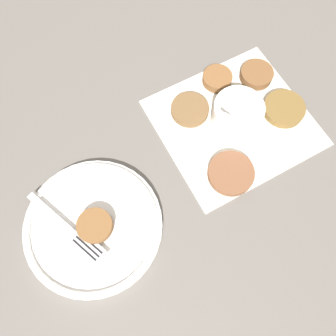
# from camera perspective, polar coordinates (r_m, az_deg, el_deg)

# --- Properties ---
(ground_plane) EXTENTS (4.00, 4.00, 0.00)m
(ground_plane) POSITION_cam_1_polar(r_m,az_deg,el_deg) (0.66, 10.85, 8.38)
(ground_plane) COLOR #605B56
(napkin) EXTENTS (0.31, 0.29, 0.00)m
(napkin) POSITION_cam_1_polar(r_m,az_deg,el_deg) (0.65, 11.32, 7.79)
(napkin) COLOR silver
(napkin) RESTS_ON ground_plane
(sauce_bowl) EXTENTS (0.10, 0.09, 0.10)m
(sauce_bowl) POSITION_cam_1_polar(r_m,az_deg,el_deg) (0.63, 11.89, 9.02)
(sauce_bowl) COLOR white
(sauce_bowl) RESTS_ON napkin
(fritter_0) EXTENTS (0.08, 0.08, 0.01)m
(fritter_0) POSITION_cam_1_polar(r_m,az_deg,el_deg) (0.60, 10.89, -0.92)
(fritter_0) COLOR brown
(fritter_0) RESTS_ON napkin
(fritter_1) EXTENTS (0.08, 0.08, 0.02)m
(fritter_1) POSITION_cam_1_polar(r_m,az_deg,el_deg) (0.68, 19.54, 9.73)
(fritter_1) COLOR brown
(fritter_1) RESTS_ON napkin
(fritter_2) EXTENTS (0.07, 0.07, 0.02)m
(fritter_2) POSITION_cam_1_polar(r_m,az_deg,el_deg) (0.71, 15.16, 15.44)
(fritter_2) COLOR brown
(fritter_2) RESTS_ON napkin
(fritter_3) EXTENTS (0.07, 0.07, 0.01)m
(fritter_3) POSITION_cam_1_polar(r_m,az_deg,el_deg) (0.65, 3.83, 10.13)
(fritter_3) COLOR brown
(fritter_3) RESTS_ON napkin
(fritter_4) EXTENTS (0.06, 0.06, 0.02)m
(fritter_4) POSITION_cam_1_polar(r_m,az_deg,el_deg) (0.69, 8.56, 15.17)
(fritter_4) COLOR brown
(fritter_4) RESTS_ON napkin
(serving_plate) EXTENTS (0.24, 0.24, 0.02)m
(serving_plate) POSITION_cam_1_polar(r_m,az_deg,el_deg) (0.58, -12.89, -9.78)
(serving_plate) COLOR white
(serving_plate) RESTS_ON ground_plane
(fritter_on_plate) EXTENTS (0.06, 0.06, 0.01)m
(fritter_on_plate) POSITION_cam_1_polar(r_m,az_deg,el_deg) (0.56, -12.62, -9.78)
(fritter_on_plate) COLOR brown
(fritter_on_plate) RESTS_ON serving_plate
(fork) EXTENTS (0.07, 0.17, 0.00)m
(fork) POSITION_cam_1_polar(r_m,az_deg,el_deg) (0.57, -16.21, -10.90)
(fork) COLOR silver
(fork) RESTS_ON serving_plate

